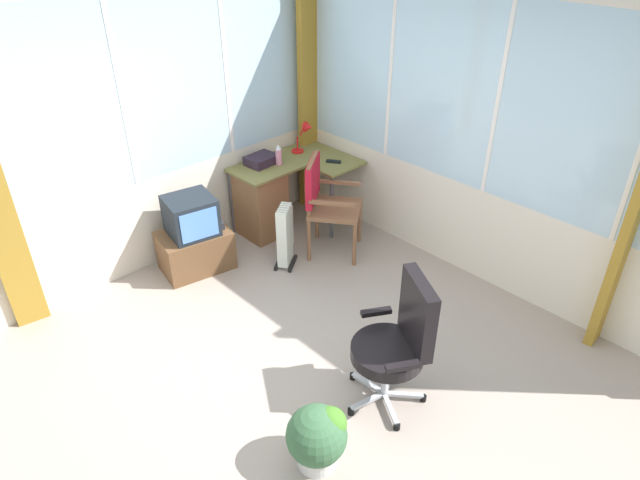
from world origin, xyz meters
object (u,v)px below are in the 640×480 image
Objects in this scene: paper_tray at (261,160)px; potted_plant at (318,436)px; tv_on_stand at (194,238)px; spray_bottle at (279,155)px; tv_remote at (334,161)px; office_chair at (400,338)px; wooden_armchair at (322,195)px; desk at (265,198)px; space_heater at (285,235)px; desk_lamp at (306,133)px.

paper_tray reaches higher than potted_plant.
paper_tray is 0.40× the size of tv_on_stand.
spray_bottle is 1.20m from tv_on_stand.
office_chair is (-1.41, -2.04, -0.18)m from tv_remote.
tv_on_stand is at bearing -170.05° from paper_tray.
wooden_armchair reaches higher than tv_remote.
desk is at bearing 116.01° from tv_remote.
desk is 2.89m from potted_plant.
spray_bottle is at bearing 108.23° from tv_remote.
tv_on_stand is (-0.97, -0.17, -0.44)m from paper_tray.
paper_tray reaches higher than tv_on_stand.
office_chair is 2.24× the size of potted_plant.
desk is 0.40m from paper_tray.
paper_tray is at bearing 66.73° from space_heater.
space_heater is at bearing -113.27° from paper_tray.
paper_tray is 0.31× the size of wooden_armchair.
tv_remote is at bearing 33.24° from wooden_armchair.
paper_tray is 0.30× the size of office_chair.
desk is 2.62× the size of potted_plant.
desk is 0.80m from tv_remote.
office_chair is 1.33× the size of tv_on_stand.
desk is at bearing 71.81° from office_chair.
tv_on_stand reaches higher than space_heater.
desk is 5.41× the size of spray_bottle.
tv_on_stand is (-0.91, -0.07, -0.06)m from desk.
wooden_armchair reaches higher than space_heater.
tv_on_stand is at bearing -175.77° from desk.
space_heater is at bearing -126.62° from spray_bottle.
desk is 0.82m from desk_lamp.
office_chair reaches higher than space_heater.
potted_plant is at bearing -125.97° from spray_bottle.
tv_remote is 1.60m from tv_on_stand.
paper_tray is (-0.55, 0.07, -0.16)m from desk_lamp.
wooden_armchair is (-0.01, -0.64, -0.21)m from spray_bottle.
wooden_armchair is 1.27m from tv_on_stand.
space_heater is (0.67, -0.53, -0.02)m from tv_on_stand.
desk_lamp is 0.34× the size of wooden_armchair.
potted_plant is (-0.66, -2.36, -0.09)m from tv_on_stand.
desk is 1.56× the size of tv_on_stand.
desk_lamp is 1.10× the size of paper_tray.
paper_tray is 0.79m from wooden_armchair.
desk_lamp reaches higher than office_chair.
wooden_armchair is 1.30× the size of tv_on_stand.
wooden_armchair is at bearing 45.45° from potted_plant.
office_chair is at bearing -157.17° from tv_remote.
spray_bottle is at bearing 54.03° from potted_plant.
paper_tray is 3.05m from potted_plant.
desk is 1.88× the size of space_heater.
desk_lamp is 1.63m from tv_on_stand.
office_chair is at bearing -108.19° from desk.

